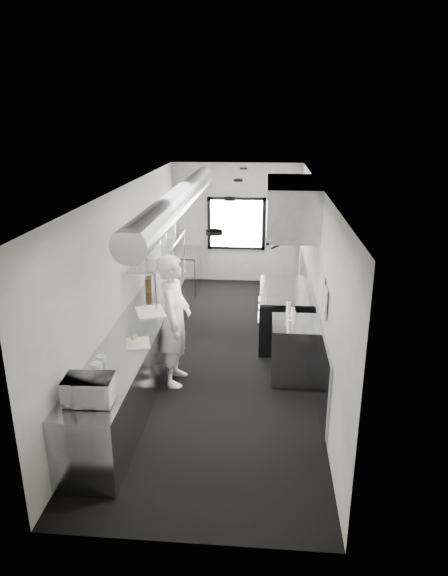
% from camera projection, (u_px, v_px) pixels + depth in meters
% --- Properties ---
extents(floor, '(3.00, 8.00, 0.01)m').
position_uv_depth(floor, '(222.00, 353.00, 8.51)').
color(floor, black).
rests_on(floor, ground).
extents(ceiling, '(3.00, 8.00, 0.01)m').
position_uv_depth(ceiling, '(221.00, 186.00, 7.60)').
color(ceiling, white).
rests_on(ceiling, wall_back).
extents(wall_back, '(3.00, 0.02, 2.80)m').
position_uv_depth(wall_back, '(236.00, 224.00, 11.82)').
color(wall_back, beige).
rests_on(wall_back, floor).
extents(wall_front, '(3.00, 0.02, 2.80)m').
position_uv_depth(wall_front, '(180.00, 415.00, 4.29)').
color(wall_front, beige).
rests_on(wall_front, floor).
extents(wall_left, '(0.02, 8.00, 2.80)m').
position_uv_depth(wall_left, '(130.00, 272.00, 8.17)').
color(wall_left, beige).
rests_on(wall_left, floor).
extents(wall_right, '(0.02, 8.00, 2.80)m').
position_uv_depth(wall_right, '(316.00, 277.00, 7.94)').
color(wall_right, beige).
rests_on(wall_right, floor).
extents(wall_cladding, '(0.03, 5.50, 1.10)m').
position_uv_depth(wall_cladding, '(310.00, 319.00, 8.50)').
color(wall_cladding, gray).
rests_on(wall_cladding, wall_right).
extents(hvac_duct, '(0.40, 6.40, 0.40)m').
position_uv_depth(hvac_duct, '(180.00, 198.00, 8.11)').
color(hvac_duct, '#94989C').
rests_on(hvac_duct, ceiling).
extents(service_window, '(1.36, 0.05, 1.25)m').
position_uv_depth(service_window, '(236.00, 224.00, 11.79)').
color(service_window, white).
rests_on(service_window, wall_back).
extents(exhaust_hood, '(0.81, 2.20, 0.88)m').
position_uv_depth(exhaust_hood, '(291.00, 206.00, 8.31)').
color(exhaust_hood, gray).
rests_on(exhaust_hood, ceiling).
extents(prep_counter, '(0.70, 6.00, 0.90)m').
position_uv_depth(prep_counter, '(147.00, 339.00, 7.99)').
color(prep_counter, gray).
rests_on(prep_counter, floor).
extents(pass_shelf, '(0.45, 3.00, 0.68)m').
position_uv_depth(pass_shelf, '(160.00, 249.00, 9.05)').
color(pass_shelf, gray).
rests_on(pass_shelf, prep_counter).
extents(range, '(0.88, 1.60, 0.94)m').
position_uv_depth(range, '(283.00, 314.00, 8.94)').
color(range, black).
rests_on(range, floor).
extents(bottle_station, '(0.65, 0.80, 0.90)m').
position_uv_depth(bottle_station, '(293.00, 350.00, 7.62)').
color(bottle_station, gray).
rests_on(bottle_station, floor).
extents(far_work_table, '(0.70, 1.20, 0.90)m').
position_uv_depth(far_work_table, '(184.00, 271.00, 11.47)').
color(far_work_table, gray).
rests_on(far_work_table, floor).
extents(notice_sheet_a, '(0.02, 0.28, 0.38)m').
position_uv_depth(notice_sheet_a, '(322.00, 290.00, 6.75)').
color(notice_sheet_a, beige).
rests_on(notice_sheet_a, wall_right).
extents(notice_sheet_b, '(0.02, 0.28, 0.38)m').
position_uv_depth(notice_sheet_b, '(325.00, 303.00, 6.43)').
color(notice_sheet_b, beige).
rests_on(notice_sheet_b, wall_right).
extents(line_cook, '(0.47, 0.72, 1.98)m').
position_uv_depth(line_cook, '(175.00, 320.00, 7.32)').
color(line_cook, white).
rests_on(line_cook, floor).
extents(microwave, '(0.50, 0.39, 0.29)m').
position_uv_depth(microwave, '(89.00, 390.00, 5.37)').
color(microwave, white).
rests_on(microwave, prep_counter).
extents(deli_tub_a, '(0.18, 0.18, 0.10)m').
position_uv_depth(deli_tub_a, '(96.00, 367.00, 6.05)').
color(deli_tub_a, '#B1BBAC').
rests_on(deli_tub_a, prep_counter).
extents(deli_tub_b, '(0.14, 0.14, 0.09)m').
position_uv_depth(deli_tub_b, '(101.00, 359.00, 6.26)').
color(deli_tub_b, '#B1BBAC').
rests_on(deli_tub_b, prep_counter).
extents(newspaper, '(0.41, 0.46, 0.01)m').
position_uv_depth(newspaper, '(138.00, 343.00, 6.79)').
color(newspaper, silver).
rests_on(newspaper, prep_counter).
extents(small_plate, '(0.25, 0.25, 0.02)m').
position_uv_depth(small_plate, '(134.00, 340.00, 6.88)').
color(small_plate, white).
rests_on(small_plate, prep_counter).
extents(pastry, '(0.08, 0.08, 0.08)m').
position_uv_depth(pastry, '(134.00, 337.00, 6.86)').
color(pastry, tan).
rests_on(pastry, small_plate).
extents(cutting_board, '(0.59, 0.66, 0.02)m').
position_uv_depth(cutting_board, '(150.00, 312.00, 7.86)').
color(cutting_board, white).
rests_on(cutting_board, prep_counter).
extents(knife_block, '(0.14, 0.24, 0.25)m').
position_uv_depth(knife_block, '(149.00, 284.00, 8.77)').
color(knife_block, '#4F341B').
rests_on(knife_block, prep_counter).
extents(plate_stack_a, '(0.30, 0.30, 0.31)m').
position_uv_depth(plate_stack_a, '(153.00, 248.00, 8.35)').
color(plate_stack_a, white).
rests_on(plate_stack_a, pass_shelf).
extents(plate_stack_b, '(0.26, 0.26, 0.29)m').
position_uv_depth(plate_stack_b, '(155.00, 245.00, 8.63)').
color(plate_stack_b, white).
rests_on(plate_stack_b, pass_shelf).
extents(plate_stack_c, '(0.25, 0.25, 0.31)m').
position_uv_depth(plate_stack_c, '(161.00, 236.00, 9.17)').
color(plate_stack_c, white).
rests_on(plate_stack_c, pass_shelf).
extents(plate_stack_d, '(0.34, 0.34, 0.41)m').
position_uv_depth(plate_stack_d, '(169.00, 227.00, 9.71)').
color(plate_stack_d, white).
rests_on(plate_stack_d, pass_shelf).
extents(squeeze_bottle_a, '(0.07, 0.07, 0.18)m').
position_uv_depth(squeeze_bottle_a, '(290.00, 326.00, 7.12)').
color(squeeze_bottle_a, white).
rests_on(squeeze_bottle_a, bottle_station).
extents(squeeze_bottle_b, '(0.07, 0.07, 0.17)m').
position_uv_depth(squeeze_bottle_b, '(289.00, 320.00, 7.34)').
color(squeeze_bottle_b, white).
rests_on(squeeze_bottle_b, bottle_station).
extents(squeeze_bottle_c, '(0.07, 0.07, 0.19)m').
position_uv_depth(squeeze_bottle_c, '(293.00, 317.00, 7.42)').
color(squeeze_bottle_c, white).
rests_on(squeeze_bottle_c, bottle_station).
extents(squeeze_bottle_d, '(0.08, 0.08, 0.19)m').
position_uv_depth(squeeze_bottle_d, '(293.00, 313.00, 7.58)').
color(squeeze_bottle_d, white).
rests_on(squeeze_bottle_d, bottle_station).
extents(squeeze_bottle_e, '(0.08, 0.08, 0.20)m').
position_uv_depth(squeeze_bottle_e, '(288.00, 308.00, 7.76)').
color(squeeze_bottle_e, white).
rests_on(squeeze_bottle_e, bottle_station).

